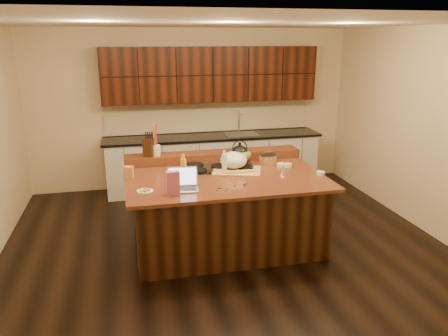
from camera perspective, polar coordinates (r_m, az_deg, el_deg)
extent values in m
cube|color=black|center=(5.70, 0.11, -9.87)|extent=(5.50, 5.00, 0.01)
cube|color=silver|center=(5.10, 0.13, 18.51)|extent=(5.50, 5.00, 0.01)
cube|color=beige|center=(7.65, -4.16, 7.68)|extent=(5.50, 0.01, 2.70)
cube|color=beige|center=(2.97, 11.21, -7.37)|extent=(5.50, 0.01, 2.70)
cube|color=beige|center=(6.43, 24.87, 4.45)|extent=(0.01, 5.00, 2.70)
cube|color=black|center=(5.51, 0.12, -5.73)|extent=(2.22, 1.42, 0.88)
cube|color=black|center=(5.36, 0.12, -1.17)|extent=(2.40, 1.60, 0.04)
cube|color=black|center=(5.99, -1.39, 1.56)|extent=(2.40, 0.30, 0.12)
cube|color=gray|center=(5.63, -0.57, -0.02)|extent=(0.92, 0.52, 0.02)
cylinder|color=black|center=(5.69, -3.80, 0.37)|extent=(0.22, 0.22, 0.03)
cylinder|color=black|center=(5.81, 2.04, 0.74)|extent=(0.22, 0.22, 0.03)
cylinder|color=black|center=(5.44, -3.36, -0.38)|extent=(0.22, 0.22, 0.03)
cylinder|color=black|center=(5.57, 2.73, 0.03)|extent=(0.22, 0.22, 0.03)
cylinder|color=black|center=(5.62, -0.57, 0.20)|extent=(0.22, 0.22, 0.03)
cube|color=silver|center=(7.58, -1.38, 0.65)|extent=(3.60, 0.62, 0.90)
cube|color=black|center=(7.46, -1.40, 4.12)|extent=(3.70, 0.66, 0.04)
cube|color=gray|center=(7.57, 2.32, 4.42)|extent=(0.55, 0.42, 0.01)
cylinder|color=gray|center=(7.70, 1.98, 6.04)|extent=(0.02, 0.02, 0.36)
cube|color=black|center=(7.45, -1.70, 12.12)|extent=(3.60, 0.34, 0.90)
cube|color=beige|center=(7.70, -1.89, 6.65)|extent=(3.60, 0.03, 0.50)
ellipsoid|color=black|center=(5.78, 2.06, 1.92)|extent=(0.27, 0.27, 0.21)
ellipsoid|color=olive|center=(5.78, 2.05, 1.72)|extent=(0.38, 0.38, 0.17)
cube|color=#B7B7BC|center=(4.85, -5.36, -2.82)|extent=(0.36, 0.27, 0.02)
cube|color=black|center=(4.85, -5.36, -2.71)|extent=(0.30, 0.17, 0.00)
cube|color=#B7B7BC|center=(4.93, -5.44, -1.06)|extent=(0.34, 0.10, 0.22)
cube|color=silver|center=(4.92, -5.44, -1.08)|extent=(0.31, 0.08, 0.19)
cylinder|color=yellow|center=(5.14, -5.31, -0.22)|extent=(0.09, 0.09, 0.27)
cylinder|color=silver|center=(5.38, 0.04, 0.52)|extent=(0.08, 0.08, 0.25)
cube|color=tan|center=(5.48, 1.68, -0.39)|extent=(0.69, 0.59, 0.03)
ellipsoid|color=white|center=(5.52, 1.26, 1.03)|extent=(0.34, 0.34, 0.21)
cube|color=#EDD872|center=(5.32, 0.95, -0.58)|extent=(0.13, 0.03, 0.03)
cube|color=#EDD872|center=(5.35, 2.28, -0.49)|extent=(0.13, 0.03, 0.03)
cube|color=#EDD872|center=(5.38, 3.60, -0.40)|extent=(0.13, 0.03, 0.03)
cylinder|color=gray|center=(5.49, 3.04, -0.17)|extent=(0.23, 0.09, 0.01)
cylinder|color=white|center=(5.48, 12.52, -0.69)|extent=(0.11, 0.11, 0.04)
cylinder|color=white|center=(5.75, 7.44, 0.39)|extent=(0.12, 0.12, 0.04)
cylinder|color=white|center=(5.75, 8.36, 0.36)|extent=(0.11, 0.11, 0.04)
cylinder|color=#996B3F|center=(5.92, 5.77, 1.14)|extent=(0.27, 0.27, 0.09)
cone|color=silver|center=(5.39, 7.69, -0.59)|extent=(0.08, 0.08, 0.07)
cube|color=#C95E7F|center=(4.69, -6.71, -1.98)|extent=(0.15, 0.09, 0.26)
cylinder|color=white|center=(4.87, -10.28, -2.97)|extent=(0.24, 0.24, 0.01)
cube|color=#CB8F47|center=(5.32, -12.35, -0.59)|extent=(0.13, 0.11, 0.15)
cylinder|color=white|center=(5.86, -8.91, 2.32)|extent=(0.13, 0.13, 0.14)
cube|color=black|center=(5.84, -9.72, 2.77)|extent=(0.19, 0.23, 0.24)
ellipsoid|color=red|center=(4.88, -0.67, -2.62)|extent=(0.02, 0.02, 0.02)
ellipsoid|color=#198C26|center=(4.88, -0.27, -2.64)|extent=(0.02, 0.02, 0.02)
ellipsoid|color=red|center=(4.96, 1.38, -2.29)|extent=(0.02, 0.02, 0.02)
ellipsoid|color=#198C26|center=(4.80, -0.96, -2.94)|extent=(0.02, 0.02, 0.02)
ellipsoid|color=red|center=(4.79, 0.21, -2.99)|extent=(0.02, 0.02, 0.02)
ellipsoid|color=#198C26|center=(4.87, 0.35, -2.68)|extent=(0.02, 0.02, 0.02)
ellipsoid|color=red|center=(5.03, 2.91, -2.03)|extent=(0.02, 0.02, 0.02)
ellipsoid|color=#198C26|center=(4.98, 2.76, -2.22)|extent=(0.02, 0.02, 0.02)
ellipsoid|color=red|center=(5.01, 2.59, -2.12)|extent=(0.02, 0.02, 0.02)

